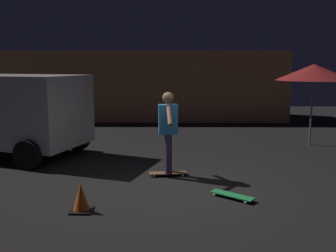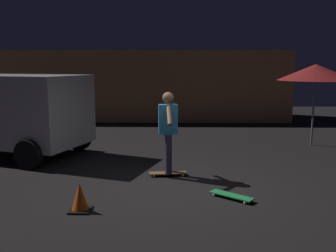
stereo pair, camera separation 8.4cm
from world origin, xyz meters
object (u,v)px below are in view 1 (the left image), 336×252
Objects in this scene: skater at (168,127)px; traffic_cone at (81,198)px; patio_umbrella at (314,72)px; skateboard_spare at (232,195)px; skateboard_ridden at (168,173)px.

traffic_cone is at bearing -125.08° from skater.
patio_umbrella reaches higher than traffic_cone.
skateboard_spare is at bearing -123.54° from patio_umbrella.
traffic_cone is at bearing -137.09° from patio_umbrella.
patio_umbrella is at bearing 37.45° from skater.
patio_umbrella is 5.21m from skater.
skater is (-4.05, -3.10, -1.04)m from patio_umbrella.
skateboard_ridden is 1.08× the size of skateboard_spare.
skateboard_ridden is at bearing 130.43° from skateboard_spare.
skateboard_spare is 0.44× the size of skater.
traffic_cone is (-1.34, -1.91, -0.83)m from skater.
traffic_cone is at bearing -166.45° from skateboard_spare.
traffic_cone is (-2.46, -0.59, 0.16)m from skateboard_spare.
skater reaches higher than skateboard_ridden.
skateboard_ridden is 2.34m from traffic_cone.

